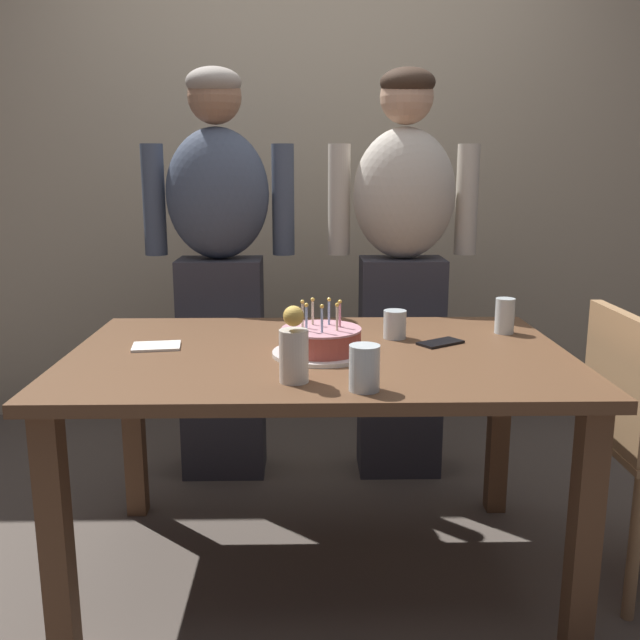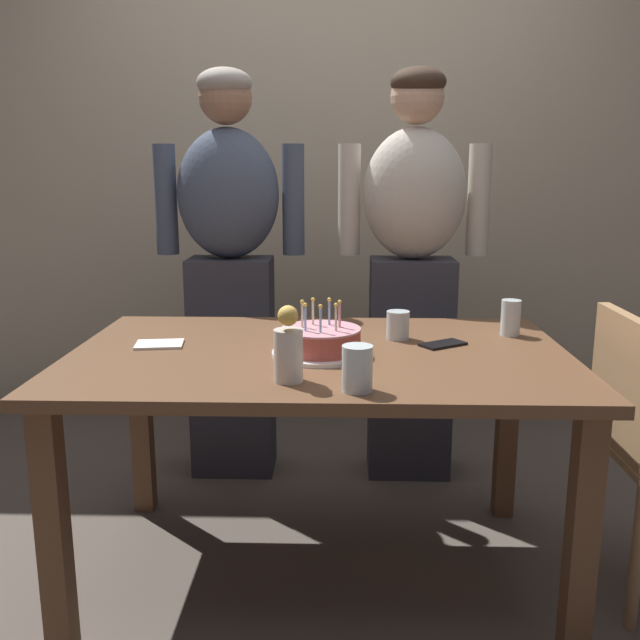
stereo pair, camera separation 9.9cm
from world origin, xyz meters
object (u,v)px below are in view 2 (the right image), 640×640
(cell_phone, at_px, (443,344))
(person_woman_cardigan, at_px, (412,270))
(flower_vase, at_px, (288,345))
(person_man_bearded, at_px, (230,269))
(birthday_cake, at_px, (321,342))
(napkin_stack, at_px, (159,344))
(water_glass_near, at_px, (511,318))
(water_glass_far, at_px, (398,325))
(water_glass_side, at_px, (357,368))

(cell_phone, relative_size, person_woman_cardigan, 0.09)
(flower_vase, xyz_separation_m, person_man_bearded, (-0.32, 1.10, 0.04))
(cell_phone, height_order, person_woman_cardigan, person_woman_cardigan)
(birthday_cake, distance_m, napkin_stack, 0.52)
(water_glass_near, distance_m, person_man_bearded, 1.16)
(water_glass_near, distance_m, water_glass_far, 0.38)
(water_glass_far, bearing_deg, person_man_bearded, 135.45)
(water_glass_near, relative_size, cell_phone, 0.82)
(cell_phone, xyz_separation_m, person_man_bearded, (-0.77, 0.71, 0.13))
(flower_vase, bearing_deg, cell_phone, 40.63)
(water_glass_near, height_order, person_man_bearded, person_man_bearded)
(person_woman_cardigan, bearing_deg, napkin_stack, 40.70)
(napkin_stack, relative_size, flower_vase, 0.71)
(water_glass_far, relative_size, person_woman_cardigan, 0.06)
(birthday_cake, relative_size, cell_phone, 2.02)
(water_glass_side, relative_size, person_man_bearded, 0.07)
(water_glass_far, xyz_separation_m, water_glass_side, (-0.14, -0.54, 0.01))
(water_glass_far, xyz_separation_m, cell_phone, (0.13, -0.08, -0.04))
(person_man_bearded, xyz_separation_m, person_woman_cardigan, (0.75, 0.00, 0.00))
(water_glass_side, distance_m, person_woman_cardigan, 1.20)
(water_glass_far, bearing_deg, flower_vase, -124.16)
(birthday_cake, xyz_separation_m, flower_vase, (-0.08, -0.26, 0.06))
(water_glass_far, bearing_deg, water_glass_near, 9.38)
(water_glass_near, xyz_separation_m, person_woman_cardigan, (-0.27, 0.57, 0.07))
(water_glass_near, bearing_deg, water_glass_far, -170.62)
(birthday_cake, xyz_separation_m, water_glass_side, (0.10, -0.34, 0.02))
(water_glass_side, height_order, flower_vase, flower_vase)
(cell_phone, bearing_deg, person_woman_cardigan, 58.65)
(napkin_stack, distance_m, flower_vase, 0.57)
(flower_vase, relative_size, person_man_bearded, 0.12)
(water_glass_side, height_order, person_woman_cardigan, person_woman_cardigan)
(cell_phone, height_order, flower_vase, flower_vase)
(person_man_bearded, distance_m, person_woman_cardigan, 0.75)
(napkin_stack, bearing_deg, cell_phone, 1.75)
(water_glass_side, height_order, cell_phone, water_glass_side)
(napkin_stack, xyz_separation_m, person_man_bearded, (0.11, 0.74, 0.13))
(cell_phone, distance_m, person_woman_cardigan, 0.72)
(water_glass_near, bearing_deg, flower_vase, -142.52)
(birthday_cake, height_order, water_glass_side, birthday_cake)
(flower_vase, height_order, person_woman_cardigan, person_woman_cardigan)
(water_glass_side, relative_size, napkin_stack, 0.80)
(birthday_cake, distance_m, water_glass_far, 0.32)
(napkin_stack, bearing_deg, person_man_bearded, 81.46)
(birthday_cake, relative_size, water_glass_far, 3.18)
(cell_phone, relative_size, flower_vase, 0.70)
(cell_phone, bearing_deg, water_glass_side, -154.64)
(flower_vase, bearing_deg, birthday_cake, 73.91)
(water_glass_near, relative_size, napkin_stack, 0.82)
(water_glass_near, xyz_separation_m, person_man_bearded, (-1.01, 0.57, 0.07))
(napkin_stack, height_order, person_woman_cardigan, person_woman_cardigan)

